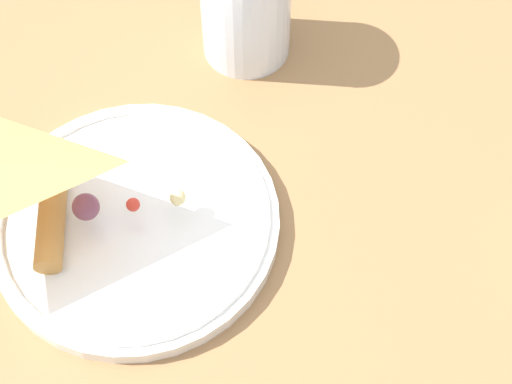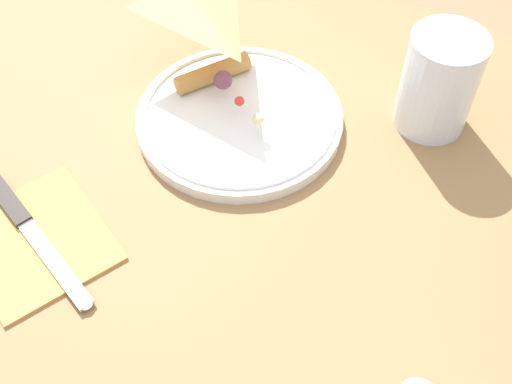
% 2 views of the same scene
% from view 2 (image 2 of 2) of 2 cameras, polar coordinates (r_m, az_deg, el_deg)
% --- Properties ---
extents(dining_table, '(1.22, 0.89, 0.75)m').
position_cam_2_polar(dining_table, '(0.80, 1.47, -6.20)').
color(dining_table, olive).
rests_on(dining_table, ground_plane).
extents(plate_pizza, '(0.26, 0.26, 0.05)m').
position_cam_2_polar(plate_pizza, '(0.80, -1.51, 6.88)').
color(plate_pizza, white).
rests_on(plate_pizza, dining_table).
extents(milk_glass, '(0.09, 0.09, 0.13)m').
position_cam_2_polar(milk_glass, '(0.80, 15.87, 9.11)').
color(milk_glass, white).
rests_on(milk_glass, dining_table).
extents(napkin_folded, '(0.19, 0.18, 0.00)m').
position_cam_2_polar(napkin_folded, '(0.74, -18.86, -4.10)').
color(napkin_folded, '#E59E4C').
rests_on(napkin_folded, dining_table).
extents(butter_knife, '(0.21, 0.08, 0.01)m').
position_cam_2_polar(butter_knife, '(0.74, -19.36, -3.30)').
color(butter_knife, black).
rests_on(butter_knife, napkin_folded).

